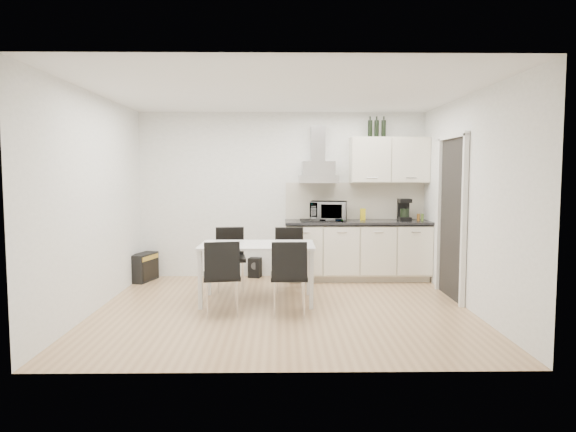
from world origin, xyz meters
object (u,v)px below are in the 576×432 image
chair_far_left (230,259)px  chair_near_right (289,277)px  chair_far_right (289,260)px  guitar_amp (144,267)px  chair_near_left (222,277)px  kitchenette (359,226)px  dining_table (257,250)px  floor_speaker (255,268)px

chair_far_left → chair_near_right: (0.80, -1.24, 0.00)m
chair_near_right → chair_far_left: bearing=122.2°
chair_far_right → guitar_amp: 2.33m
chair_far_left → chair_near_right: size_ratio=1.00×
chair_far_right → chair_near_left: same height
kitchenette → chair_far_left: 2.10m
dining_table → chair_far_right: (0.42, 0.61, -0.23)m
guitar_amp → dining_table: bearing=-19.7°
chair_near_left → chair_far_left: bearing=82.3°
chair_far_left → chair_far_right: size_ratio=1.00×
kitchenette → chair_near_right: bearing=-119.5°
dining_table → chair_near_right: chair_near_right is taller
dining_table → kitchenette: bearing=42.7°
dining_table → chair_far_left: 0.80m
chair_far_right → guitar_amp: (-2.22, 0.69, -0.23)m
dining_table → chair_near_left: bearing=-123.4°
guitar_amp → kitchenette: bearing=17.6°
chair_near_left → chair_near_right: size_ratio=1.00×
guitar_amp → chair_near_left: bearing=-37.1°
chair_near_right → guitar_amp: 2.91m
kitchenette → chair_far_right: bearing=-144.9°
chair_near_left → floor_speaker: (0.28, 2.13, -0.28)m
kitchenette → guitar_amp: bearing=-178.5°
chair_far_right → dining_table: bearing=54.3°
dining_table → chair_far_right: chair_far_right is taller
chair_near_left → chair_near_right: same height
chair_far_left → chair_near_right: 1.48m
kitchenette → chair_far_left: kitchenette is taller
chair_far_right → floor_speaker: bearing=-61.3°
chair_far_right → chair_near_right: same height
chair_near_right → guitar_amp: size_ratio=1.60×
floor_speaker → chair_far_right: bearing=-46.1°
kitchenette → chair_near_left: (-1.91, -1.96, -0.39)m
chair_far_left → chair_far_right: same height
dining_table → floor_speaker: (-0.11, 1.55, -0.52)m
chair_near_left → kitchenette: bearing=37.2°
kitchenette → dining_table: (-1.52, -1.38, -0.16)m
kitchenette → guitar_amp: 3.37m
kitchenette → floor_speaker: kitchenette is taller
kitchenette → dining_table: size_ratio=1.73×
chair_far_left → guitar_amp: size_ratio=1.60×
chair_far_left → chair_near_left: same height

